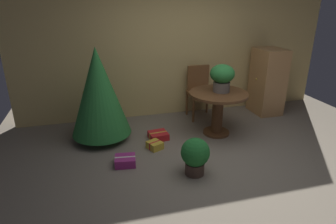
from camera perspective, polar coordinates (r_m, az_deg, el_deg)
The scene contains 11 objects.
ground_plane at distance 4.08m, azimuth 10.73°, elevation -10.72°, with size 6.60×6.60×0.00m, color #756B5B.
back_wall_panel at distance 5.58m, azimuth 1.85°, elevation 12.68°, with size 6.00×0.10×2.60m, color tan.
round_dining_table at distance 4.83m, azimuth 9.80°, elevation 1.47°, with size 0.95×0.95×0.73m.
flower_vase at distance 4.75m, azimuth 10.60°, elevation 6.91°, with size 0.39×0.39×0.45m.
wooden_chair_far at distance 5.56m, azimuth 6.26°, elevation 4.59°, with size 0.47×0.43×0.97m.
holiday_tree at distance 4.60m, azimuth -13.47°, elevation 3.88°, with size 0.94×0.94×1.50m.
gift_box_gold at distance 4.46m, azimuth -2.61°, elevation -6.54°, with size 0.27×0.27×0.11m.
gift_box_red at distance 4.76m, azimuth -1.92°, elevation -4.64°, with size 0.32×0.30×0.11m.
gift_box_purple at distance 4.09m, azimuth -8.40°, elevation -9.48°, with size 0.31×0.28×0.12m.
wooden_cabinet at distance 6.02m, azimuth 18.96°, elevation 5.70°, with size 0.51×0.61×1.27m.
potted_plant at distance 3.77m, azimuth 5.37°, elevation -8.40°, with size 0.38×0.38×0.50m.
Camera 1 is at (-1.60, -3.08, 2.14)m, focal length 31.01 mm.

